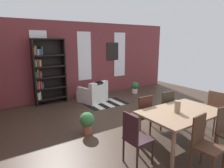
# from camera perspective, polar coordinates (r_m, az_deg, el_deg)

# --- Properties ---
(ground_plane) EXTENTS (9.17, 9.17, 0.00)m
(ground_plane) POSITION_cam_1_polar(r_m,az_deg,el_deg) (5.14, 9.61, -12.07)
(ground_plane) COLOR #3E2F24
(back_wall_brick) EXTENTS (8.05, 0.12, 2.81)m
(back_wall_brick) POSITION_cam_1_polar(r_m,az_deg,el_deg) (7.66, -8.23, 6.99)
(back_wall_brick) COLOR brown
(back_wall_brick) RESTS_ON ground
(window_pane_0) EXTENTS (0.55, 0.02, 1.83)m
(window_pane_0) POSITION_cam_1_polar(r_m,az_deg,el_deg) (7.05, -20.30, 7.03)
(window_pane_0) COLOR white
(window_pane_1) EXTENTS (0.55, 0.02, 1.83)m
(window_pane_1) POSITION_cam_1_polar(r_m,az_deg,el_deg) (7.59, -8.03, 8.00)
(window_pane_1) COLOR white
(window_pane_2) EXTENTS (0.55, 0.02, 1.83)m
(window_pane_2) POSITION_cam_1_polar(r_m,az_deg,el_deg) (8.42, 2.25, 8.54)
(window_pane_2) COLOR white
(dining_table) EXTENTS (1.63, 1.06, 0.74)m
(dining_table) POSITION_cam_1_polar(r_m,az_deg,el_deg) (4.22, 19.44, -8.54)
(dining_table) COLOR #917257
(dining_table) RESTS_ON ground
(vase_on_table) EXTENTS (0.12, 0.12, 0.24)m
(vase_on_table) POSITION_cam_1_polar(r_m,az_deg,el_deg) (4.06, 18.57, -6.29)
(vase_on_table) COLOR #998466
(vase_on_table) RESTS_ON dining_table
(tealight_candle_0) EXTENTS (0.04, 0.04, 0.04)m
(tealight_candle_0) POSITION_cam_1_polar(r_m,az_deg,el_deg) (4.01, 19.45, -8.08)
(tealight_candle_0) COLOR silver
(tealight_candle_0) RESTS_ON dining_table
(dining_chair_head_right) EXTENTS (0.43, 0.43, 0.95)m
(dining_chair_head_right) POSITION_cam_1_polar(r_m,az_deg,el_deg) (5.22, 27.33, -6.89)
(dining_chair_head_right) COLOR brown
(dining_chair_head_right) RESTS_ON ground
(dining_chair_near_left) EXTENTS (0.43, 0.43, 0.95)m
(dining_chair_near_left) POSITION_cam_1_polar(r_m,az_deg,el_deg) (3.61, 25.33, -15.20)
(dining_chair_near_left) COLOR #4B2E1E
(dining_chair_near_left) RESTS_ON ground
(dining_chair_far_right) EXTENTS (0.42, 0.42, 0.95)m
(dining_chair_far_right) POSITION_cam_1_polar(r_m,az_deg,el_deg) (4.98, 14.98, -6.79)
(dining_chair_far_right) COLOR #322E1B
(dining_chair_far_right) RESTS_ON ground
(dining_chair_far_left) EXTENTS (0.40, 0.40, 0.95)m
(dining_chair_far_left) POSITION_cam_1_polar(r_m,az_deg,el_deg) (4.49, 8.66, -8.64)
(dining_chair_far_left) COLOR #3F1F17
(dining_chair_far_left) RESTS_ON ground
(dining_chair_head_left) EXTENTS (0.41, 0.41, 0.95)m
(dining_chair_head_left) POSITION_cam_1_polar(r_m,az_deg,el_deg) (3.47, 6.78, -15.14)
(dining_chair_head_left) COLOR #331F24
(dining_chair_head_left) RESTS_ON ground
(bookshelf_tall) EXTENTS (1.06, 0.34, 2.21)m
(bookshelf_tall) POSITION_cam_1_polar(r_m,az_deg,el_deg) (6.95, -18.47, 3.58)
(bookshelf_tall) COLOR black
(bookshelf_tall) RESTS_ON ground
(armchair_white) EXTENTS (0.99, 0.99, 0.75)m
(armchair_white) POSITION_cam_1_polar(r_m,az_deg,el_deg) (6.97, -5.50, -2.93)
(armchair_white) COLOR white
(armchair_white) RESTS_ON ground
(potted_plant_by_shelf) EXTENTS (0.34, 0.34, 0.51)m
(potted_plant_by_shelf) POSITION_cam_1_polar(r_m,az_deg,el_deg) (4.64, -7.34, -10.75)
(potted_plant_by_shelf) COLOR #9E6042
(potted_plant_by_shelf) RESTS_ON ground
(potted_plant_corner) EXTENTS (0.31, 0.31, 0.47)m
(potted_plant_corner) POSITION_cam_1_polar(r_m,az_deg,el_deg) (8.14, 6.69, -0.84)
(potted_plant_corner) COLOR silver
(potted_plant_corner) RESTS_ON ground
(striped_rug) EXTENTS (1.39, 0.90, 0.01)m
(striped_rug) POSITION_cam_1_polar(r_m,az_deg,el_deg) (6.79, -1.74, -5.70)
(striped_rug) COLOR black
(striped_rug) RESTS_ON ground
(framed_picture) EXTENTS (0.56, 0.03, 0.72)m
(framed_picture) POSITION_cam_1_polar(r_m,az_deg,el_deg) (8.20, 0.16, 9.50)
(framed_picture) COLOR black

